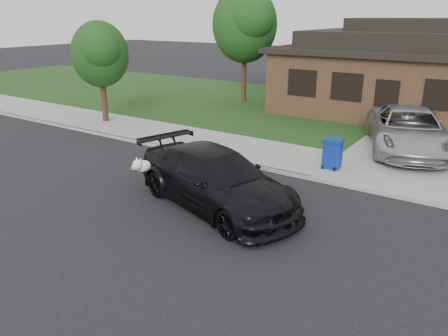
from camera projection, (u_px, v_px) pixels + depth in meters
The scene contains 11 objects.
ground at pixel (146, 190), 13.01m from camera, with size 120.00×120.00×0.00m, color black.
sidewalk at pixel (235, 148), 16.92m from camera, with size 60.00×3.00×0.12m, color gray.
curb at pixel (213, 158), 15.74m from camera, with size 60.00×0.12×0.12m, color gray.
lawn at pixel (316, 112), 23.19m from camera, with size 60.00×13.00×0.13m, color #193814.
driveway at pixel (426, 142), 17.69m from camera, with size 4.50×13.00×0.14m, color gray.
sedan at pixel (215, 179), 11.68m from camera, with size 5.74×3.67×1.55m.
minivan at pixel (409, 130), 16.06m from camera, with size 2.61×5.66×1.57m, color #AAADB2.
recycling_bin at pixel (333, 153), 14.34m from camera, with size 0.68×0.69×1.01m.
house at pixel (409, 73), 21.97m from camera, with size 12.60×8.60×4.65m.
tree_0 at pixel (246, 23), 23.90m from camera, with size 3.78×3.60×6.34m.
tree_2 at pixel (100, 53), 19.80m from camera, with size 2.73×2.60×4.59m.
Camera 1 is at (8.64, -8.74, 4.93)m, focal length 35.00 mm.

